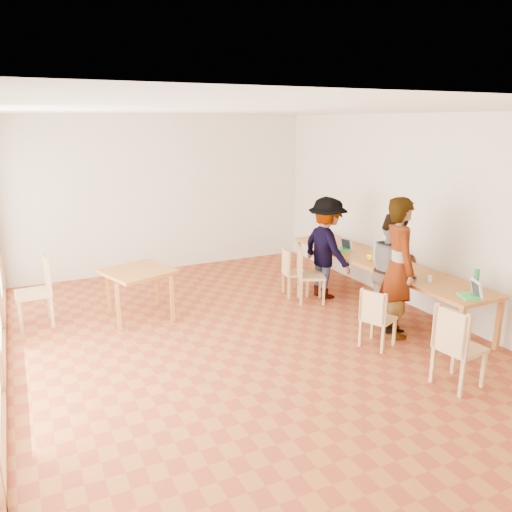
% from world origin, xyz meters
% --- Properties ---
extents(ground, '(8.00, 8.00, 0.00)m').
position_xyz_m(ground, '(0.00, 0.00, 0.00)').
color(ground, '#9D5526').
rests_on(ground, ground).
extents(wall_back, '(6.00, 0.10, 3.00)m').
position_xyz_m(wall_back, '(0.00, 4.00, 1.50)').
color(wall_back, silver).
rests_on(wall_back, ground).
extents(wall_right, '(0.10, 8.00, 3.00)m').
position_xyz_m(wall_right, '(3.00, 0.00, 1.50)').
color(wall_right, silver).
rests_on(wall_right, ground).
extents(ceiling, '(6.00, 8.00, 0.04)m').
position_xyz_m(ceiling, '(0.00, 0.00, 3.02)').
color(ceiling, white).
rests_on(ceiling, wall_back).
extents(communal_table, '(0.80, 4.00, 0.75)m').
position_xyz_m(communal_table, '(2.50, 0.43, 0.70)').
color(communal_table, '#CB702D').
rests_on(communal_table, ground).
extents(side_table, '(0.90, 0.90, 0.75)m').
position_xyz_m(side_table, '(-1.06, 1.63, 0.67)').
color(side_table, '#CB702D').
rests_on(side_table, ground).
extents(chair_near, '(0.49, 0.49, 0.51)m').
position_xyz_m(chair_near, '(1.58, -1.95, 0.58)').
color(chair_near, tan).
rests_on(chair_near, ground).
extents(chair_mid, '(0.49, 0.49, 0.43)m').
position_xyz_m(chair_mid, '(1.45, -0.77, 0.50)').
color(chair_mid, tan).
rests_on(chair_mid, ground).
extents(chair_far, '(0.56, 0.56, 0.49)m').
position_xyz_m(chair_far, '(1.54, 1.13, 0.56)').
color(chair_far, tan).
rests_on(chair_far, ground).
extents(chair_empty, '(0.45, 0.45, 0.43)m').
position_xyz_m(chair_empty, '(1.47, 1.49, 0.50)').
color(chair_empty, tan).
rests_on(chair_empty, ground).
extents(chair_spare, '(0.50, 0.50, 0.55)m').
position_xyz_m(chair_spare, '(-2.39, 1.99, 0.63)').
color(chair_spare, tan).
rests_on(chair_spare, ground).
extents(person_near, '(0.68, 0.82, 1.93)m').
position_xyz_m(person_near, '(2.00, -0.52, 0.97)').
color(person_near, gray).
rests_on(person_near, ground).
extents(person_mid, '(0.88, 0.98, 1.66)m').
position_xyz_m(person_mid, '(2.13, -0.26, 0.83)').
color(person_mid, gray).
rests_on(person_mid, ground).
extents(person_far, '(0.69, 1.13, 1.70)m').
position_xyz_m(person_far, '(1.97, 1.18, 0.85)').
color(person_far, gray).
rests_on(person_far, ground).
extents(laptop_near, '(0.32, 0.33, 0.23)m').
position_xyz_m(laptop_near, '(2.44, -1.39, 0.81)').
color(laptop_near, '#3CD555').
rests_on(laptop_near, communal_table).
extents(laptop_mid, '(0.25, 0.27, 0.19)m').
position_xyz_m(laptop_mid, '(2.46, 0.27, 0.80)').
color(laptop_mid, '#3CD555').
rests_on(laptop_mid, communal_table).
extents(laptop_far, '(0.27, 0.29, 0.21)m').
position_xyz_m(laptop_far, '(2.40, 1.27, 0.81)').
color(laptop_far, '#3CD555').
rests_on(laptop_far, communal_table).
extents(yellow_mug, '(0.16, 0.16, 0.11)m').
position_xyz_m(yellow_mug, '(2.39, 0.54, 0.80)').
color(yellow_mug, gold).
rests_on(yellow_mug, communal_table).
extents(green_bottle, '(0.07, 0.07, 0.28)m').
position_xyz_m(green_bottle, '(2.71, -1.20, 0.89)').
color(green_bottle, '#208242').
rests_on(green_bottle, communal_table).
extents(clear_glass, '(0.07, 0.07, 0.09)m').
position_xyz_m(clear_glass, '(2.41, -0.69, 0.80)').
color(clear_glass, silver).
rests_on(clear_glass, communal_table).
extents(condiment_cup, '(0.08, 0.08, 0.06)m').
position_xyz_m(condiment_cup, '(2.34, 1.30, 0.78)').
color(condiment_cup, white).
rests_on(condiment_cup, communal_table).
extents(pink_phone, '(0.05, 0.10, 0.01)m').
position_xyz_m(pink_phone, '(2.26, 1.66, 0.76)').
color(pink_phone, '#C82E7B').
rests_on(pink_phone, communal_table).
extents(black_pouch, '(0.16, 0.26, 0.09)m').
position_xyz_m(black_pouch, '(2.24, -0.29, 0.80)').
color(black_pouch, black).
rests_on(black_pouch, communal_table).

